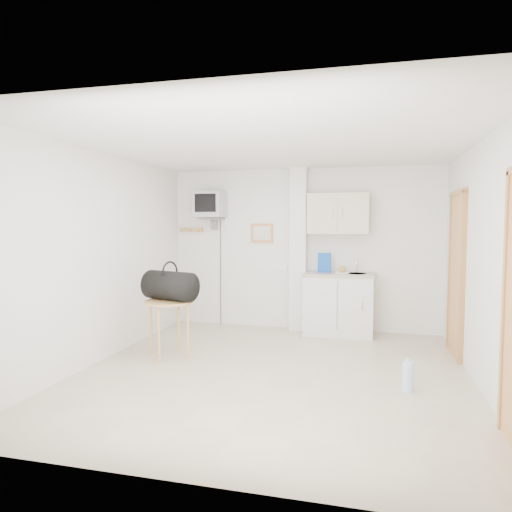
% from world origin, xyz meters
% --- Properties ---
extents(ground, '(4.50, 4.50, 0.00)m').
position_xyz_m(ground, '(0.00, 0.00, 0.00)').
color(ground, '#B7AD92').
rests_on(ground, ground).
extents(room_envelope, '(4.24, 4.54, 2.55)m').
position_xyz_m(room_envelope, '(0.24, 0.09, 1.54)').
color(room_envelope, white).
rests_on(room_envelope, ground).
extents(kitchenette, '(1.03, 0.58, 2.10)m').
position_xyz_m(kitchenette, '(0.57, 2.00, 0.80)').
color(kitchenette, silver).
rests_on(kitchenette, ground).
extents(crt_television, '(0.44, 0.45, 2.15)m').
position_xyz_m(crt_television, '(-1.45, 2.02, 1.94)').
color(crt_television, slate).
rests_on(crt_television, ground).
extents(round_table, '(0.59, 0.59, 0.70)m').
position_xyz_m(round_table, '(-1.38, 0.29, 0.60)').
color(round_table, '#B38B48').
rests_on(round_table, ground).
extents(duffel_bag, '(0.73, 0.54, 0.49)m').
position_xyz_m(duffel_bag, '(-1.37, 0.32, 0.89)').
color(duffel_bag, black).
rests_on(duffel_bag, round_table).
extents(water_bottle, '(0.11, 0.11, 0.33)m').
position_xyz_m(water_bottle, '(1.40, -0.24, 0.15)').
color(water_bottle, '#A6CFE6').
rests_on(water_bottle, ground).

